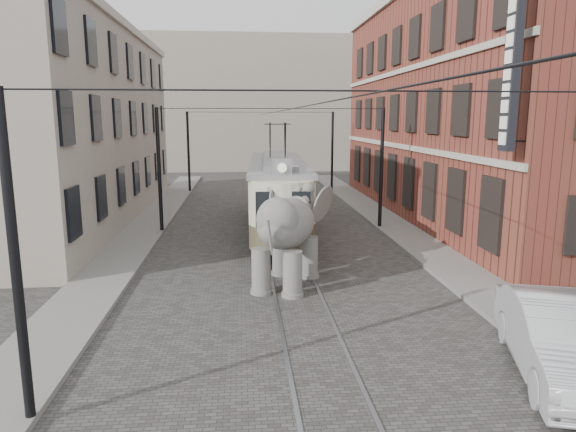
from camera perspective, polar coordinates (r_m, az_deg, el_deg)
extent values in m
plane|color=#4A4744|center=(19.80, -0.06, -5.35)|extent=(120.00, 120.00, 0.00)
cube|color=slate|center=(21.15, 16.41, -4.54)|extent=(2.00, 60.00, 0.15)
cube|color=slate|center=(20.29, -18.75, -5.32)|extent=(2.00, 60.00, 0.15)
cube|color=brown|center=(30.70, 19.65, 11.08)|extent=(8.00, 26.00, 12.00)
cube|color=gray|center=(30.42, -23.27, 8.95)|extent=(7.00, 24.00, 10.00)
cube|color=gray|center=(59.00, -3.58, 12.17)|extent=(28.00, 10.00, 14.00)
imported|color=#AAAAAF|center=(12.76, 27.94, -11.89)|extent=(3.17, 5.43, 1.69)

